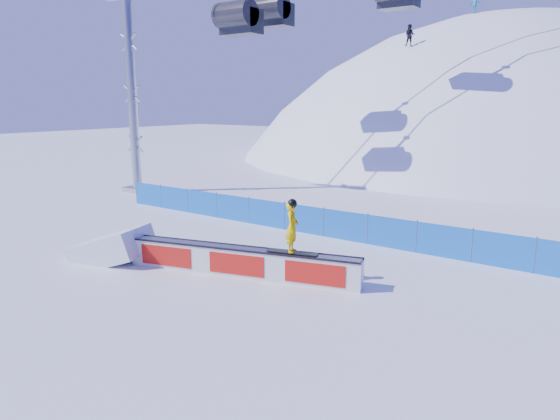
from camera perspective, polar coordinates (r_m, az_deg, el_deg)
The scene contains 7 objects.
ground at distance 18.09m, azimuth -5.08°, elevation -5.59°, with size 160.00×160.00×0.00m, color white.
snow_hill at distance 60.92m, azimuth 22.36°, elevation -11.43°, with size 64.00×64.00×64.00m.
safety_fence at distance 21.42m, azimuth 2.70°, elevation -1.05°, with size 22.05×0.05×1.30m.
rail_box at distance 16.28m, azimuth -4.64°, elevation -5.88°, with size 7.85×2.67×0.96m.
snow_ramp at distance 18.96m, azimuth -18.55°, elevation -5.36°, with size 2.61×1.74×0.98m, color white, non-canonical shape.
snowboarder at distance 15.28m, azimuth 1.40°, elevation -1.90°, with size 1.64×0.72×1.70m.
distant_skiers at distance 44.94m, azimuth 24.89°, elevation 19.02°, with size 15.96×9.29×5.60m.
Camera 1 is at (11.22, -13.06, 5.53)m, focal length 32.00 mm.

